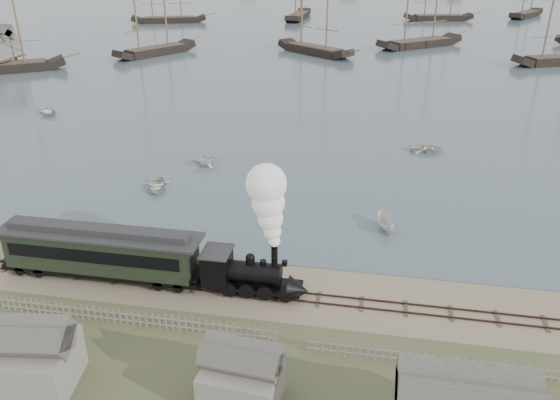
# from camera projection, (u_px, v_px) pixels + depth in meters

# --- Properties ---
(ground) EXTENTS (600.00, 600.00, 0.00)m
(ground) POSITION_uv_depth(u_px,v_px,m) (255.00, 277.00, 40.81)
(ground) COLOR tan
(ground) RESTS_ON ground
(harbor_water) EXTENTS (600.00, 336.00, 0.06)m
(harbor_water) POSITION_uv_depth(u_px,v_px,m) (361.00, 11.00, 191.66)
(harbor_water) COLOR #495B68
(harbor_water) RESTS_ON ground
(rail_track) EXTENTS (120.00, 1.80, 0.16)m
(rail_track) POSITION_uv_depth(u_px,v_px,m) (249.00, 292.00, 39.02)
(rail_track) COLOR #34241C
(rail_track) RESTS_ON ground
(picket_fence_west) EXTENTS (19.00, 0.10, 1.20)m
(picket_fence_west) POSITION_uv_depth(u_px,v_px,m) (135.00, 326.00, 35.65)
(picket_fence_west) COLOR gray
(picket_fence_west) RESTS_ON ground
(picket_fence_east) EXTENTS (15.00, 0.10, 1.20)m
(picket_fence_east) POSITION_uv_depth(u_px,v_px,m) (434.00, 368.00, 32.13)
(picket_fence_east) COLOR gray
(picket_fence_east) RESTS_ON ground
(shed_left) EXTENTS (5.00, 4.00, 4.10)m
(shed_left) POSITION_uv_depth(u_px,v_px,m) (33.00, 385.00, 30.89)
(shed_left) COLOR gray
(shed_left) RESTS_ON ground
(locomotive) EXTENTS (7.56, 2.82, 9.42)m
(locomotive) POSITION_uv_depth(u_px,v_px,m) (264.00, 241.00, 36.98)
(locomotive) COLOR black
(locomotive) RESTS_ON ground
(passenger_coach) EXTENTS (15.16, 2.92, 3.68)m
(passenger_coach) POSITION_uv_depth(u_px,v_px,m) (101.00, 250.00, 39.82)
(passenger_coach) COLOR black
(passenger_coach) RESTS_ON ground
(beached_dinghy) EXTENTS (3.08, 4.04, 0.78)m
(beached_dinghy) POSITION_uv_depth(u_px,v_px,m) (91.00, 255.00, 42.84)
(beached_dinghy) COLOR silver
(beached_dinghy) RESTS_ON ground
(rowboat_0) EXTENTS (4.52, 3.84, 0.80)m
(rowboat_0) POSITION_uv_depth(u_px,v_px,m) (156.00, 186.00, 54.82)
(rowboat_0) COLOR silver
(rowboat_0) RESTS_ON harbor_water
(rowboat_1) EXTENTS (3.84, 3.94, 1.58)m
(rowboat_1) POSITION_uv_depth(u_px,v_px,m) (205.00, 158.00, 60.53)
(rowboat_1) COLOR silver
(rowboat_1) RESTS_ON harbor_water
(rowboat_2) EXTENTS (3.31, 1.95, 1.20)m
(rowboat_2) POSITION_uv_depth(u_px,v_px,m) (385.00, 223.00, 47.18)
(rowboat_2) COLOR silver
(rowboat_2) RESTS_ON harbor_water
(rowboat_3) EXTENTS (2.85, 3.97, 0.82)m
(rowboat_3) POSITION_uv_depth(u_px,v_px,m) (427.00, 148.00, 64.54)
(rowboat_3) COLOR silver
(rowboat_3) RESTS_ON harbor_water
(rowboat_6) EXTENTS (4.59, 4.86, 0.82)m
(rowboat_6) POSITION_uv_depth(u_px,v_px,m) (47.00, 111.00, 78.54)
(rowboat_6) COLOR silver
(rowboat_6) RESTS_ON harbor_water
(schooner_1) EXTENTS (14.04, 19.13, 20.00)m
(schooner_1) POSITION_uv_depth(u_px,v_px,m) (151.00, 7.00, 114.76)
(schooner_1) COLOR black
(schooner_1) RESTS_ON harbor_water
(schooner_2) EXTENTS (18.53, 15.84, 20.00)m
(schooner_2) POSITION_uv_depth(u_px,v_px,m) (316.00, 6.00, 115.59)
(schooner_2) COLOR black
(schooner_2) RESTS_ON harbor_water
(schooner_3) EXTENTS (20.76, 18.29, 20.00)m
(schooner_3) POSITION_uv_depth(u_px,v_px,m) (424.00, 2.00, 123.51)
(schooner_3) COLOR black
(schooner_3) RESTS_ON harbor_water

